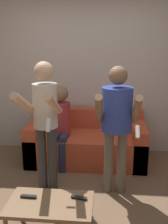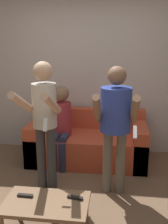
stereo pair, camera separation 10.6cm
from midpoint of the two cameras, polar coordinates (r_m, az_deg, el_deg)
name	(u,v)px [view 1 (the left image)]	position (r m, az deg, el deg)	size (l,w,h in m)	color
ground_plane	(72,213)	(3.04, -3.66, -21.08)	(14.00, 14.00, 0.00)	brown
wall_back	(86,70)	(4.26, -0.18, 9.17)	(6.40, 0.06, 2.70)	beige
couch	(87,143)	(4.08, -0.16, -6.78)	(1.75, 0.84, 0.75)	#C64C2D
person_standing_left	(45,114)	(3.09, -9.47, -0.53)	(0.40, 0.74, 1.58)	#383838
person_standing_right	(117,117)	(3.00, 6.14, -1.09)	(0.47, 0.63, 1.54)	#6B6051
person_seated	(60,123)	(3.83, -5.94, -2.35)	(0.27, 0.51, 1.18)	#282D47
coffee_table	(50,206)	(2.60, -8.61, -19.68)	(0.79, 0.47, 0.36)	#846042
remote_near	(28,197)	(2.68, -13.16, -17.49)	(0.15, 0.04, 0.02)	black
remote_far	(79,198)	(2.60, -2.32, -18.15)	(0.15, 0.07, 0.02)	black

